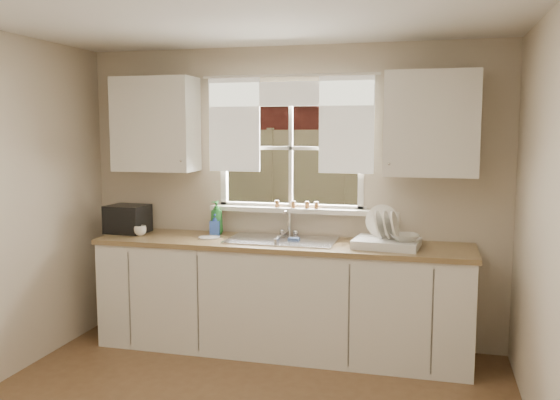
% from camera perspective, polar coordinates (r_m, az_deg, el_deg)
% --- Properties ---
extents(room_walls, '(3.62, 4.02, 2.50)m').
position_cam_1_polar(room_walls, '(3.10, -7.96, -3.92)').
color(room_walls, beige).
rests_on(room_walls, ground).
extents(window, '(1.38, 0.16, 1.06)m').
position_cam_1_polar(window, '(5.03, 1.00, 3.13)').
color(window, white).
rests_on(window, room_walls).
extents(curtains, '(1.50, 0.03, 0.81)m').
position_cam_1_polar(curtains, '(4.97, 0.87, 8.26)').
color(curtains, white).
rests_on(curtains, room_walls).
extents(base_cabinets, '(3.00, 0.62, 0.87)m').
position_cam_1_polar(base_cabinets, '(4.90, 0.09, -9.46)').
color(base_cabinets, white).
rests_on(base_cabinets, ground).
extents(countertop, '(3.04, 0.65, 0.04)m').
position_cam_1_polar(countertop, '(4.79, 0.09, -4.23)').
color(countertop, olive).
rests_on(countertop, base_cabinets).
extents(upper_cabinet_left, '(0.70, 0.33, 0.80)m').
position_cam_1_polar(upper_cabinet_left, '(5.24, -11.87, 7.13)').
color(upper_cabinet_left, white).
rests_on(upper_cabinet_left, room_walls).
extents(upper_cabinet_right, '(0.70, 0.33, 0.80)m').
position_cam_1_polar(upper_cabinet_right, '(4.70, 14.36, 7.11)').
color(upper_cabinet_right, white).
rests_on(upper_cabinet_right, room_walls).
extents(wall_outlet, '(0.08, 0.01, 0.12)m').
position_cam_1_polar(wall_outlet, '(4.93, 10.96, -1.82)').
color(wall_outlet, beige).
rests_on(wall_outlet, room_walls).
extents(sill_jars, '(0.38, 0.04, 0.06)m').
position_cam_1_polar(sill_jars, '(4.98, 1.78, -0.44)').
color(sill_jars, brown).
rests_on(sill_jars, window).
extents(backyard, '(20.00, 10.00, 6.13)m').
position_cam_1_polar(backyard, '(11.43, 11.75, 15.02)').
color(backyard, '#335421').
rests_on(backyard, ground).
extents(sink, '(0.88, 0.52, 0.40)m').
position_cam_1_polar(sink, '(4.83, 0.18, -4.77)').
color(sink, '#B7B7BC').
rests_on(sink, countertop).
extents(dish_rack, '(0.52, 0.41, 0.31)m').
position_cam_1_polar(dish_rack, '(4.62, 10.22, -3.73)').
color(dish_rack, silver).
rests_on(dish_rack, countertop).
extents(bowl, '(0.27, 0.27, 0.05)m').
position_cam_1_polar(bowl, '(4.56, 11.89, -3.55)').
color(bowl, beige).
rests_on(bowl, dish_rack).
extents(soap_bottle_a, '(0.15, 0.15, 0.29)m').
position_cam_1_polar(soap_bottle_a, '(5.11, -6.12, -1.70)').
color(soap_bottle_a, '#287D33').
rests_on(soap_bottle_a, countertop).
extents(soap_bottle_b, '(0.10, 0.10, 0.19)m').
position_cam_1_polar(soap_bottle_b, '(5.08, -6.28, -2.34)').
color(soap_bottle_b, '#3055B5').
rests_on(soap_bottle_b, countertop).
extents(soap_bottle_c, '(0.15, 0.15, 0.16)m').
position_cam_1_polar(soap_bottle_c, '(5.14, -6.19, -2.38)').
color(soap_bottle_c, beige).
rests_on(soap_bottle_c, countertop).
extents(saucer, '(0.18, 0.18, 0.01)m').
position_cam_1_polar(saucer, '(4.95, -6.82, -3.61)').
color(saucer, beige).
rests_on(saucer, countertop).
extents(cup, '(0.13, 0.13, 0.09)m').
position_cam_1_polar(cup, '(5.18, -13.32, -2.88)').
color(cup, white).
rests_on(cup, countertop).
extents(black_appliance, '(0.35, 0.30, 0.24)m').
position_cam_1_polar(black_appliance, '(5.34, -14.45, -1.77)').
color(black_appliance, black).
rests_on(black_appliance, countertop).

